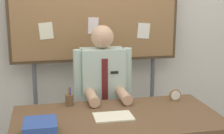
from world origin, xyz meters
TOP-DOWN VIEW (x-y plane):
  - back_wall at (0.00, 1.19)m, footprint 6.40×0.08m
  - desk at (0.00, 0.00)m, footprint 1.60×0.82m
  - person at (0.00, 0.60)m, footprint 0.55×0.56m
  - bulletin_board at (-0.00, 0.98)m, footprint 1.74×0.09m
  - book_stack at (-0.58, -0.23)m, footprint 0.22×0.30m
  - open_notebook at (-0.03, -0.02)m, footprint 0.30×0.21m
  - desk_clock at (0.59, 0.26)m, footprint 0.10×0.04m
  - pen_holder at (-0.34, 0.33)m, footprint 0.07×0.07m

SIDE VIEW (x-z plane):
  - person at x=0.00m, z-range -0.05..1.36m
  - desk at x=0.00m, z-range 0.29..1.05m
  - open_notebook at x=-0.03m, z-range 0.76..0.77m
  - desk_clock at x=0.59m, z-range 0.75..0.86m
  - pen_holder at x=-0.34m, z-range 0.73..0.89m
  - book_stack at x=-0.58m, z-range 0.76..0.86m
  - back_wall at x=0.00m, z-range 0.00..2.70m
  - bulletin_board at x=0.00m, z-range 0.48..2.63m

